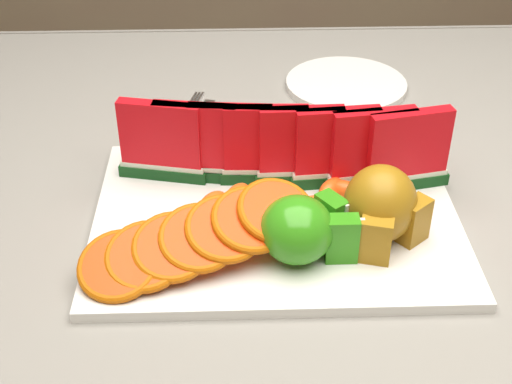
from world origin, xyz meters
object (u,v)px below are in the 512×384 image
object	(u,v)px
apple_cluster	(304,229)
fork	(194,127)
platter	(276,218)
pear_cluster	(382,207)
side_plate	(346,84)

from	to	relation	value
apple_cluster	fork	size ratio (longest dim) A/B	0.60
apple_cluster	fork	distance (m)	0.31
fork	platter	bearing A→B (deg)	-65.03
apple_cluster	pear_cluster	size ratio (longest dim) A/B	1.21
platter	side_plate	xyz separation A→B (m)	(0.12, 0.33, -0.00)
platter	apple_cluster	world-z (taller)	apple_cluster
platter	fork	size ratio (longest dim) A/B	2.06
pear_cluster	apple_cluster	bearing A→B (deg)	-161.58
apple_cluster	platter	bearing A→B (deg)	108.05
apple_cluster	side_plate	distance (m)	0.41
fork	apple_cluster	bearing A→B (deg)	-66.69
apple_cluster	side_plate	bearing A→B (deg)	75.94
pear_cluster	fork	world-z (taller)	pear_cluster
pear_cluster	side_plate	bearing A→B (deg)	87.34
platter	side_plate	size ratio (longest dim) A/B	1.72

